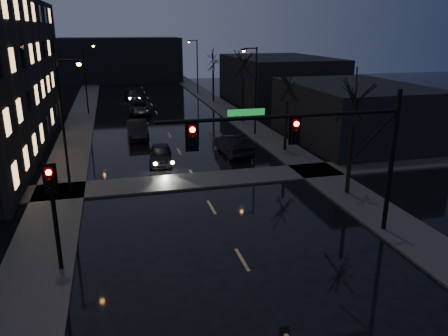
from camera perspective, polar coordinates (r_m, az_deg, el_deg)
sidewalk_left at (r=44.27m, az=-18.66°, el=4.41°), size 3.00×140.00×0.12m
sidewalk_right at (r=46.12m, az=2.93°, el=5.83°), size 3.00×140.00×0.12m
sidewalk_cross at (r=28.66m, az=-3.63°, el=-1.64°), size 40.00×3.00×0.12m
commercial_right_near at (r=40.36m, az=16.46°, el=6.95°), size 10.00×14.00×5.00m
commercial_right_far at (r=60.58m, az=7.13°, el=11.39°), size 12.00×18.00×6.00m
far_block at (r=86.30m, az=-13.39°, el=13.58°), size 22.00×10.00×8.00m
signal_mast at (r=19.77m, az=12.48°, el=3.61°), size 11.11×0.41×7.00m
signal_pole_left at (r=18.48m, az=-21.42°, el=-4.28°), size 0.35×0.41×4.53m
tree_near at (r=26.01m, az=16.86°, el=9.62°), size 3.52×3.52×8.08m
tree_mid_a at (r=34.95m, az=8.34°, el=11.43°), size 3.30×3.30×7.58m
tree_mid_b at (r=46.16m, az=2.56°, el=14.06°), size 3.74×3.74×8.59m
tree_far at (r=59.70m, az=-1.44°, el=14.37°), size 3.43×3.43×7.88m
streetlight_l_near at (r=26.66m, az=-19.94°, el=6.35°), size 1.53×0.28×8.00m
streetlight_l_far at (r=53.38m, az=-17.50°, el=11.80°), size 1.53×0.28×8.00m
streetlight_r_mid at (r=40.38m, az=3.89°, el=10.89°), size 1.53×0.28×8.00m
streetlight_r_far at (r=67.44m, az=-3.70°, el=13.63°), size 1.53×0.28×8.00m
oncoming_car_a at (r=32.63m, az=-8.30°, el=1.79°), size 2.08×4.23×1.39m
oncoming_car_b at (r=40.52m, az=-11.25°, el=4.95°), size 1.76×5.00×1.64m
oncoming_car_c at (r=52.59m, az=-10.99°, el=7.77°), size 2.60×5.45×1.50m
oncoming_car_d at (r=62.71m, az=-11.73°, el=9.29°), size 2.62×5.30×1.48m
lead_car at (r=34.54m, az=1.19°, el=3.09°), size 2.04×5.10×1.65m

